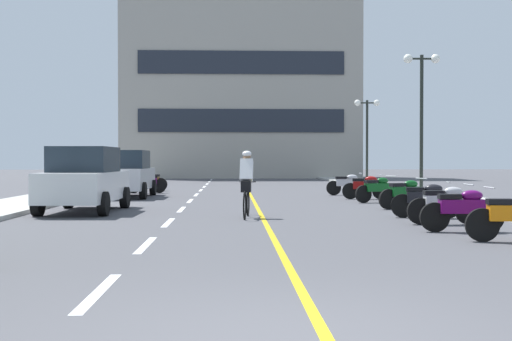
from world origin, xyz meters
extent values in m
plane|color=#47474C|center=(0.00, 21.00, 0.00)|extent=(140.00, 140.00, 0.00)
cube|color=#A8A8A3|center=(-7.20, 24.00, 0.06)|extent=(2.40, 72.00, 0.12)
cube|color=#A8A8A3|center=(7.20, 24.00, 0.06)|extent=(2.40, 72.00, 0.12)
cube|color=silver|center=(-2.00, 2.00, 0.00)|extent=(0.14, 2.20, 0.01)
cube|color=silver|center=(-2.00, 6.00, 0.00)|extent=(0.14, 2.20, 0.01)
cube|color=silver|center=(-2.00, 10.00, 0.00)|extent=(0.14, 2.20, 0.01)
cube|color=silver|center=(-2.00, 14.00, 0.00)|extent=(0.14, 2.20, 0.01)
cube|color=silver|center=(-2.00, 18.00, 0.00)|extent=(0.14, 2.20, 0.01)
cube|color=silver|center=(-2.00, 22.00, 0.00)|extent=(0.14, 2.20, 0.01)
cube|color=silver|center=(-2.00, 26.00, 0.00)|extent=(0.14, 2.20, 0.01)
cube|color=silver|center=(-2.00, 30.00, 0.00)|extent=(0.14, 2.20, 0.01)
cube|color=silver|center=(-2.00, 34.00, 0.00)|extent=(0.14, 2.20, 0.01)
cube|color=silver|center=(-2.00, 38.00, 0.00)|extent=(0.14, 2.20, 0.01)
cube|color=silver|center=(-2.00, 42.00, 0.00)|extent=(0.14, 2.20, 0.01)
cube|color=silver|center=(-2.00, 46.00, 0.00)|extent=(0.14, 2.20, 0.01)
cube|color=gold|center=(0.25, 24.00, 0.00)|extent=(0.12, 66.00, 0.01)
cube|color=#9E998E|center=(0.22, 48.09, 7.39)|extent=(18.74, 6.18, 14.78)
cube|color=#1E232D|center=(0.22, 44.95, 4.43)|extent=(15.74, 0.10, 1.77)
cube|color=#1E232D|center=(0.22, 44.95, 8.87)|extent=(15.74, 0.10, 1.77)
cylinder|color=black|center=(7.01, 20.55, 2.87)|extent=(0.14, 0.14, 5.49)
cylinder|color=black|center=(7.01, 20.55, 5.46)|extent=(1.10, 0.08, 0.08)
sphere|color=white|center=(6.46, 20.55, 5.46)|extent=(0.36, 0.36, 0.36)
sphere|color=white|center=(7.56, 20.55, 5.46)|extent=(0.36, 0.36, 0.36)
cylinder|color=black|center=(7.14, 31.73, 2.47)|extent=(0.14, 0.14, 4.70)
cylinder|color=black|center=(7.14, 31.73, 4.67)|extent=(1.10, 0.08, 0.08)
sphere|color=white|center=(6.59, 31.73, 4.67)|extent=(0.36, 0.36, 0.36)
sphere|color=white|center=(7.69, 31.73, 4.67)|extent=(0.36, 0.36, 0.36)
cylinder|color=black|center=(-5.44, 14.65, 0.32)|extent=(0.24, 0.65, 0.64)
cylinder|color=black|center=(-3.74, 14.59, 0.32)|extent=(0.24, 0.65, 0.64)
cylinder|color=black|center=(-5.54, 11.85, 0.32)|extent=(0.24, 0.65, 0.64)
cylinder|color=black|center=(-3.84, 11.79, 0.32)|extent=(0.24, 0.65, 0.64)
cube|color=silver|center=(-4.64, 13.22, 0.72)|extent=(1.84, 4.26, 0.80)
cube|color=#1E2833|center=(-4.64, 13.22, 1.47)|extent=(1.63, 2.25, 0.70)
cylinder|color=black|center=(-5.45, 21.74, 0.32)|extent=(0.23, 0.64, 0.64)
cylinder|color=black|center=(-3.75, 21.73, 0.32)|extent=(0.23, 0.64, 0.64)
cylinder|color=black|center=(-5.48, 18.94, 0.32)|extent=(0.23, 0.64, 0.64)
cylinder|color=black|center=(-3.78, 18.93, 0.32)|extent=(0.23, 0.64, 0.64)
cube|color=#B7B7BC|center=(-4.61, 20.33, 0.72)|extent=(1.74, 4.22, 0.80)
cube|color=#1E2833|center=(-4.61, 20.33, 1.47)|extent=(1.58, 2.21, 0.70)
cylinder|color=black|center=(3.94, 6.23, 0.30)|extent=(0.61, 0.17, 0.60)
cube|color=black|center=(4.23, 6.19, 0.72)|extent=(0.47, 0.29, 0.10)
cylinder|color=black|center=(4.67, 7.78, 0.30)|extent=(0.60, 0.12, 0.60)
cylinder|color=black|center=(3.57, 7.82, 0.30)|extent=(0.60, 0.12, 0.60)
cube|color=#590C59|center=(4.12, 7.80, 0.52)|extent=(0.91, 0.32, 0.28)
ellipsoid|color=#590C59|center=(4.32, 7.79, 0.74)|extent=(0.45, 0.26, 0.22)
cube|color=black|center=(3.87, 7.81, 0.72)|extent=(0.45, 0.26, 0.10)
cylinder|color=silver|center=(4.67, 7.78, 0.90)|extent=(0.05, 0.60, 0.03)
cylinder|color=black|center=(4.82, 9.34, 0.30)|extent=(0.60, 0.10, 0.60)
cylinder|color=black|center=(3.72, 9.33, 0.30)|extent=(0.60, 0.10, 0.60)
cube|color=#B2B2B7|center=(4.27, 9.34, 0.52)|extent=(0.90, 0.28, 0.28)
ellipsoid|color=#B2B2B7|center=(4.47, 9.34, 0.74)|extent=(0.44, 0.24, 0.22)
cube|color=black|center=(4.02, 9.33, 0.72)|extent=(0.44, 0.24, 0.10)
cylinder|color=silver|center=(4.82, 9.34, 0.90)|extent=(0.03, 0.60, 0.03)
cylinder|color=black|center=(4.86, 10.86, 0.30)|extent=(0.61, 0.22, 0.60)
cylinder|color=black|center=(3.78, 11.09, 0.30)|extent=(0.61, 0.22, 0.60)
cube|color=black|center=(4.32, 10.98, 0.52)|extent=(0.94, 0.46, 0.28)
ellipsoid|color=black|center=(4.52, 10.93, 0.74)|extent=(0.48, 0.33, 0.22)
cube|color=black|center=(4.08, 11.03, 0.72)|extent=(0.48, 0.33, 0.10)
cylinder|color=silver|center=(4.86, 10.86, 0.90)|extent=(0.15, 0.59, 0.03)
cylinder|color=black|center=(5.14, 14.12, 0.30)|extent=(0.61, 0.26, 0.60)
cylinder|color=black|center=(4.08, 13.83, 0.30)|extent=(0.61, 0.26, 0.60)
cube|color=#0C4C19|center=(4.61, 13.98, 0.52)|extent=(0.94, 0.51, 0.28)
ellipsoid|color=#0C4C19|center=(4.80, 14.03, 0.74)|extent=(0.49, 0.35, 0.22)
cube|color=black|center=(4.37, 13.91, 0.72)|extent=(0.49, 0.35, 0.10)
cylinder|color=silver|center=(5.14, 14.12, 0.90)|extent=(0.19, 0.59, 0.03)
cylinder|color=black|center=(4.95, 17.09, 0.30)|extent=(0.60, 0.30, 0.60)
cylinder|color=black|center=(3.92, 16.72, 0.30)|extent=(0.60, 0.30, 0.60)
cube|color=#0C4C19|center=(4.43, 16.90, 0.52)|extent=(0.94, 0.57, 0.28)
ellipsoid|color=#0C4C19|center=(4.62, 16.97, 0.74)|extent=(0.50, 0.38, 0.22)
cube|color=black|center=(4.20, 16.82, 0.72)|extent=(0.50, 0.38, 0.10)
cylinder|color=silver|center=(4.95, 17.09, 0.90)|extent=(0.23, 0.57, 0.03)
cylinder|color=black|center=(4.94, 18.64, 0.30)|extent=(0.61, 0.19, 0.60)
cylinder|color=black|center=(3.85, 18.81, 0.30)|extent=(0.61, 0.19, 0.60)
cube|color=maroon|center=(4.39, 18.73, 0.52)|extent=(0.93, 0.42, 0.28)
ellipsoid|color=maroon|center=(4.59, 18.69, 0.74)|extent=(0.47, 0.31, 0.22)
cube|color=black|center=(4.15, 18.76, 0.72)|extent=(0.47, 0.31, 0.10)
cylinder|color=silver|center=(4.94, 18.64, 0.90)|extent=(0.12, 0.60, 0.03)
cylinder|color=black|center=(4.75, 21.42, 0.30)|extent=(0.60, 0.12, 0.60)
cylinder|color=black|center=(3.65, 21.45, 0.30)|extent=(0.60, 0.12, 0.60)
cube|color=#B2B2B7|center=(4.20, 21.44, 0.52)|extent=(0.91, 0.31, 0.28)
ellipsoid|color=#B2B2B7|center=(4.40, 21.43, 0.74)|extent=(0.45, 0.25, 0.22)
cube|color=black|center=(3.95, 21.44, 0.72)|extent=(0.45, 0.25, 0.10)
cylinder|color=silver|center=(4.75, 21.42, 0.90)|extent=(0.05, 0.60, 0.03)
cylinder|color=black|center=(-4.79, 23.40, 0.30)|extent=(0.60, 0.14, 0.60)
cylinder|color=black|center=(-3.69, 23.47, 0.30)|extent=(0.60, 0.14, 0.60)
cube|color=#590C59|center=(-4.24, 23.44, 0.52)|extent=(0.91, 0.33, 0.28)
ellipsoid|color=#590C59|center=(-4.44, 23.42, 0.74)|extent=(0.45, 0.27, 0.22)
cube|color=black|center=(-3.99, 23.45, 0.72)|extent=(0.45, 0.27, 0.10)
cylinder|color=silver|center=(-4.79, 23.40, 0.90)|extent=(0.07, 0.60, 0.03)
cylinder|color=black|center=(-4.91, 25.71, 0.30)|extent=(0.61, 0.21, 0.60)
cylinder|color=black|center=(-3.83, 25.51, 0.30)|extent=(0.61, 0.21, 0.60)
cube|color=brown|center=(-4.37, 25.61, 0.52)|extent=(0.94, 0.44, 0.28)
ellipsoid|color=brown|center=(-4.57, 25.65, 0.74)|extent=(0.48, 0.32, 0.22)
cube|color=black|center=(-4.13, 25.56, 0.72)|extent=(0.48, 0.32, 0.10)
cylinder|color=silver|center=(-4.91, 25.71, 0.90)|extent=(0.14, 0.60, 0.03)
torus|color=black|center=(-0.10, 11.80, 0.34)|extent=(0.11, 0.72, 0.72)
torus|color=black|center=(-0.21, 10.75, 0.34)|extent=(0.11, 0.72, 0.72)
cylinder|color=black|center=(-0.16, 11.25, 0.64)|extent=(0.13, 0.95, 0.04)
cube|color=black|center=(-0.17, 11.10, 0.86)|extent=(0.12, 0.21, 0.06)
cylinder|color=black|center=(-0.11, 11.70, 0.89)|extent=(0.42, 0.07, 0.03)
cube|color=black|center=(-0.17, 11.15, 0.79)|extent=(0.27, 0.38, 0.28)
cube|color=white|center=(-0.15, 11.30, 1.19)|extent=(0.36, 0.48, 0.61)
sphere|color=#8C6647|center=(-0.14, 11.43, 1.54)|extent=(0.20, 0.20, 0.20)
ellipsoid|color=white|center=(-0.14, 11.43, 1.61)|extent=(0.24, 0.26, 0.16)
camera|label=1|loc=(-0.53, -5.31, 1.47)|focal=46.19mm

